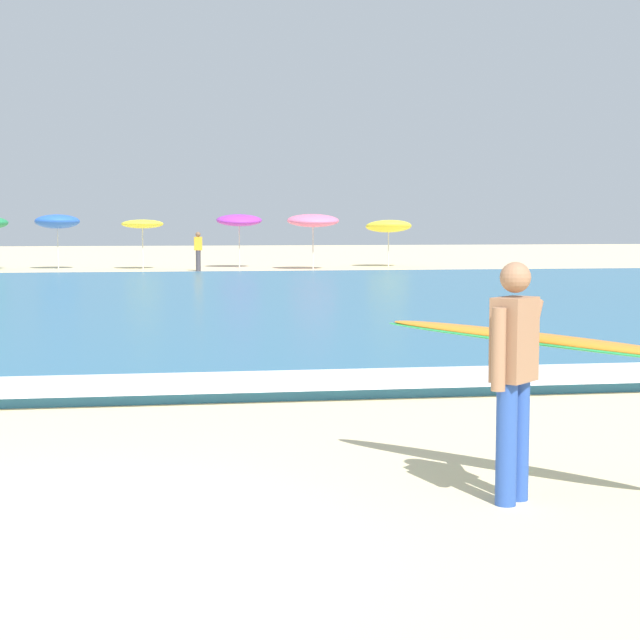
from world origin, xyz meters
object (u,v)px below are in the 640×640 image
beach_umbrella_3 (57,222)px  beachgoer_near_row_left (198,250)px  beach_umbrella_5 (239,220)px  beach_umbrella_6 (313,221)px  surfer_with_board (531,356)px  beach_umbrella_7 (389,226)px  beach_umbrella_4 (142,224)px

beach_umbrella_3 → beachgoer_near_row_left: size_ratio=1.47×
beach_umbrella_5 → beach_umbrella_6: 3.65m
surfer_with_board → beach_umbrella_5: bearing=88.5°
beach_umbrella_6 → beach_umbrella_7: beach_umbrella_6 is taller
beach_umbrella_7 → beachgoer_near_row_left: bearing=-160.9°
beach_umbrella_3 → beach_umbrella_4: bearing=-10.7°
beachgoer_near_row_left → beach_umbrella_6: bearing=9.2°
surfer_with_board → beach_umbrella_3: (-6.67, 38.11, 0.95)m
beach_umbrella_4 → beach_umbrella_6: 7.14m
beach_umbrella_4 → beachgoer_near_row_left: 3.21m
beach_umbrella_3 → beach_umbrella_7: bearing=0.9°
beach_umbrella_4 → beach_umbrella_7: bearing=4.7°
beach_umbrella_3 → beach_umbrella_6: size_ratio=0.98×
beach_umbrella_6 → beach_umbrella_7: 4.31m
beach_umbrella_5 → beach_umbrella_6: (2.90, -2.21, -0.01)m
beach_umbrella_7 → beach_umbrella_5: bearing=179.6°
beach_umbrella_6 → beachgoer_near_row_left: (-4.80, -0.78, -1.19)m
beach_umbrella_7 → beachgoer_near_row_left: (-8.51, -2.95, -0.94)m
beach_umbrella_4 → surfer_with_board: bearing=-85.2°
beach_umbrella_6 → beach_umbrella_4: bearing=169.6°
beach_umbrella_5 → beach_umbrella_6: bearing=-37.4°
surfer_with_board → beach_umbrella_3: 38.70m
beach_umbrella_7 → beachgoer_near_row_left: 9.06m
beach_umbrella_6 → beach_umbrella_3: bearing=169.5°
surfer_with_board → beach_umbrella_5: (0.97, 38.37, 1.01)m
beach_umbrella_6 → beach_umbrella_5: bearing=142.6°
beach_umbrella_5 → beachgoer_near_row_left: size_ratio=1.51×
surfer_with_board → beach_umbrella_5: 38.40m
beachgoer_near_row_left → surfer_with_board: bearing=-88.5°
beach_umbrella_4 → beach_umbrella_6: beach_umbrella_6 is taller
beach_umbrella_5 → beach_umbrella_7: beach_umbrella_5 is taller
surfer_with_board → beach_umbrella_6: bearing=83.9°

